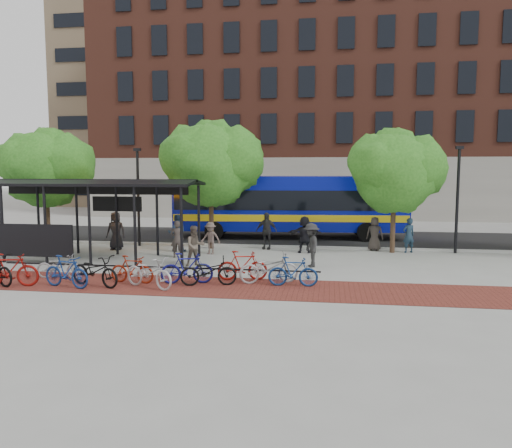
# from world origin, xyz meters

# --- Properties ---
(ground) EXTENTS (160.00, 160.00, 0.00)m
(ground) POSITION_xyz_m (0.00, 0.00, 0.00)
(ground) COLOR #9E9E99
(ground) RESTS_ON ground
(asphalt_street) EXTENTS (160.00, 8.00, 0.01)m
(asphalt_street) POSITION_xyz_m (0.00, 8.00, 0.01)
(asphalt_street) COLOR black
(asphalt_street) RESTS_ON ground
(curb) EXTENTS (160.00, 0.25, 0.12)m
(curb) POSITION_xyz_m (0.00, 4.00, 0.06)
(curb) COLOR #B7B7B2
(curb) RESTS_ON ground
(brick_strip) EXTENTS (24.00, 3.00, 0.01)m
(brick_strip) POSITION_xyz_m (-2.00, -5.00, 0.00)
(brick_strip) COLOR maroon
(brick_strip) RESTS_ON ground
(bike_rack_rail) EXTENTS (12.00, 0.05, 0.95)m
(bike_rack_rail) POSITION_xyz_m (-3.30, -4.10, 0.00)
(bike_rack_rail) COLOR black
(bike_rack_rail) RESTS_ON ground
(building_brick) EXTENTS (55.00, 14.00, 20.00)m
(building_brick) POSITION_xyz_m (10.00, 26.00, 10.00)
(building_brick) COLOR brown
(building_brick) RESTS_ON ground
(building_tower) EXTENTS (22.00, 22.00, 30.00)m
(building_tower) POSITION_xyz_m (-16.00, 40.00, 15.00)
(building_tower) COLOR #7A664C
(building_tower) RESTS_ON ground
(bus_shelter) EXTENTS (10.60, 3.07, 3.60)m
(bus_shelter) POSITION_xyz_m (-8.13, -0.48, 3.00)
(bus_shelter) COLOR black
(bus_shelter) RESTS_ON ground
(tree_a) EXTENTS (4.90, 4.00, 6.18)m
(tree_a) POSITION_xyz_m (-11.91, 3.35, 4.24)
(tree_a) COLOR #382619
(tree_a) RESTS_ON ground
(tree_b) EXTENTS (5.15, 4.20, 6.47)m
(tree_b) POSITION_xyz_m (-2.90, 3.35, 4.46)
(tree_b) COLOR #382619
(tree_b) RESTS_ON ground
(tree_c) EXTENTS (4.66, 3.80, 5.92)m
(tree_c) POSITION_xyz_m (6.09, 3.35, 4.05)
(tree_c) COLOR #382619
(tree_c) RESTS_ON ground
(lamp_post_left) EXTENTS (0.35, 0.20, 5.12)m
(lamp_post_left) POSITION_xyz_m (-7.00, 3.60, 2.75)
(lamp_post_left) COLOR black
(lamp_post_left) RESTS_ON ground
(lamp_post_right) EXTENTS (0.35, 0.20, 5.12)m
(lamp_post_right) POSITION_xyz_m (9.00, 3.60, 2.75)
(lamp_post_right) COLOR black
(lamp_post_right) RESTS_ON ground
(bus) EXTENTS (13.63, 4.01, 3.63)m
(bus) POSITION_xyz_m (0.62, 7.99, 2.08)
(bus) COLOR #081297
(bus) RESTS_ON ground
(bike_1) EXTENTS (2.03, 1.02, 1.17)m
(bike_1) POSITION_xyz_m (-7.84, -6.03, 0.59)
(bike_1) COLOR maroon
(bike_1) RESTS_ON ground
(bike_2) EXTENTS (1.77, 0.68, 0.92)m
(bike_2) POSITION_xyz_m (-6.87, -4.53, 0.46)
(bike_2) COLOR #9A9A9C
(bike_2) RESTS_ON ground
(bike_3) EXTENTS (1.92, 0.95, 1.11)m
(bike_3) POSITION_xyz_m (-5.85, -5.86, 0.56)
(bike_3) COLOR navy
(bike_3) RESTS_ON ground
(bike_4) EXTENTS (2.22, 1.40, 1.10)m
(bike_4) POSITION_xyz_m (-4.98, -5.52, 0.55)
(bike_4) COLOR black
(bike_4) RESTS_ON ground
(bike_5) EXTENTS (1.68, 0.61, 0.99)m
(bike_5) POSITION_xyz_m (-3.92, -4.86, 0.49)
(bike_5) COLOR maroon
(bike_5) RESTS_ON ground
(bike_6) EXTENTS (2.19, 1.54, 1.09)m
(bike_6) POSITION_xyz_m (-3.05, -5.49, 0.55)
(bike_6) COLOR #B7B7BA
(bike_6) RESTS_ON ground
(bike_7) EXTENTS (1.91, 0.96, 1.11)m
(bike_7) POSITION_xyz_m (-1.97, -4.67, 0.55)
(bike_7) COLOR navy
(bike_7) RESTS_ON ground
(bike_8) EXTENTS (2.05, 1.10, 1.02)m
(bike_8) POSITION_xyz_m (-1.15, -4.84, 0.51)
(bike_8) COLOR black
(bike_8) RESTS_ON ground
(bike_9) EXTENTS (1.87, 0.86, 1.09)m
(bike_9) POSITION_xyz_m (-0.13, -3.82, 0.54)
(bike_9) COLOR maroon
(bike_9) RESTS_ON ground
(bike_10) EXTENTS (2.24, 1.36, 1.11)m
(bike_10) POSITION_xyz_m (0.87, -4.16, 0.55)
(bike_10) COLOR #959597
(bike_10) RESTS_ON ground
(bike_11) EXTENTS (1.73, 0.53, 1.03)m
(bike_11) POSITION_xyz_m (1.76, -4.53, 0.52)
(bike_11) COLOR navy
(bike_11) RESTS_ON ground
(pedestrian_0) EXTENTS (0.99, 0.70, 1.91)m
(pedestrian_0) POSITION_xyz_m (-7.68, 2.22, 0.96)
(pedestrian_0) COLOR black
(pedestrian_0) RESTS_ON ground
(pedestrian_1) EXTENTS (0.67, 0.49, 1.70)m
(pedestrian_1) POSITION_xyz_m (-3.93, 0.46, 0.85)
(pedestrian_1) COLOR #3F3732
(pedestrian_1) RESTS_ON ground
(pedestrian_2) EXTENTS (1.03, 0.90, 1.82)m
(pedestrian_2) POSITION_xyz_m (-4.45, 2.09, 0.91)
(pedestrian_2) COLOR #21354E
(pedestrian_2) RESTS_ON ground
(pedestrian_3) EXTENTS (1.04, 0.65, 1.54)m
(pedestrian_3) POSITION_xyz_m (-2.63, 1.55, 0.77)
(pedestrian_3) COLOR brown
(pedestrian_3) RESTS_ON ground
(pedestrian_4) EXTENTS (1.15, 0.63, 1.87)m
(pedestrian_4) POSITION_xyz_m (-0.19, 3.48, 0.93)
(pedestrian_4) COLOR #2B2B2B
(pedestrian_4) RESTS_ON ground
(pedestrian_5) EXTENTS (1.68, 0.60, 1.79)m
(pedestrian_5) POSITION_xyz_m (1.78, 2.62, 0.89)
(pedestrian_5) COLOR black
(pedestrian_5) RESTS_ON ground
(pedestrian_6) EXTENTS (0.90, 0.66, 1.69)m
(pedestrian_6) POSITION_xyz_m (5.20, 3.80, 0.84)
(pedestrian_6) COLOR #37302C
(pedestrian_6) RESTS_ON ground
(pedestrian_7) EXTENTS (0.73, 0.62, 1.69)m
(pedestrian_7) POSITION_xyz_m (6.77, 3.41, 0.85)
(pedestrian_7) COLOR #1C3143
(pedestrian_7) RESTS_ON ground
(pedestrian_8) EXTENTS (1.03, 0.97, 1.69)m
(pedestrian_8) POSITION_xyz_m (-2.56, -1.43, 0.85)
(pedestrian_8) COLOR brown
(pedestrian_8) RESTS_ON ground
(pedestrian_9) EXTENTS (0.96, 1.31, 1.82)m
(pedestrian_9) POSITION_xyz_m (2.23, -0.90, 0.91)
(pedestrian_9) COLOR #262626
(pedestrian_9) RESTS_ON ground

